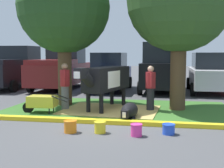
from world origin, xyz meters
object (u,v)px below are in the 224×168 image
object	(u,v)px
pickup_truck_black	(13,69)
sedan_blue	(110,72)
person_visitor_near	(150,87)
calf_lying	(129,111)
bucket_blue	(169,129)
suv_black	(161,67)
sedan_silver	(209,73)
person_handler	(65,85)
bucket_pink	(136,130)
pickup_truck_maroon	(62,69)
bucket_yellow	(100,127)
shade_tree_left	(64,8)
cow_holstein	(106,79)
bucket_orange	(70,126)
wheelbarrow	(42,102)
shade_tree_right	(180,0)

from	to	relation	value
pickup_truck_black	sedan_blue	size ratio (longest dim) A/B	1.23
person_visitor_near	calf_lying	bearing A→B (deg)	-113.03
bucket_blue	calf_lying	bearing A→B (deg)	126.35
bucket_blue	suv_black	xyz separation A→B (m)	(-0.31, 8.37, 1.13)
sedan_blue	sedan_silver	distance (m)	5.13
person_handler	bucket_pink	xyz separation A→B (m)	(2.78, -2.90, -0.72)
person_visitor_near	pickup_truck_maroon	bearing A→B (deg)	132.29
person_handler	bucket_yellow	xyz separation A→B (m)	(1.86, -2.78, -0.72)
shade_tree_left	bucket_pink	xyz separation A→B (m)	(3.09, -3.80, -3.50)
cow_holstein	pickup_truck_black	size ratio (longest dim) A/B	0.57
cow_holstein	bucket_orange	xyz separation A→B (m)	(-0.28, -3.06, -0.93)
bucket_blue	shade_tree_left	bearing A→B (deg)	137.72
sedan_silver	bucket_yellow	bearing A→B (deg)	-114.06
person_visitor_near	bucket_yellow	distance (m)	3.33
shade_tree_left	pickup_truck_black	xyz separation A→B (m)	(-4.85, 5.01, -2.55)
calf_lying	bucket_blue	bearing A→B (deg)	-53.65
bucket_orange	sedan_silver	xyz separation A→B (m)	(4.52, 8.56, 0.82)
bucket_yellow	pickup_truck_maroon	distance (m)	9.84
person_handler	bucket_blue	bearing A→B (deg)	-36.26
bucket_pink	suv_black	size ratio (longest dim) A/B	0.06
wheelbarrow	sedan_silver	bearing A→B (deg)	45.90
bucket_blue	person_handler	bearing A→B (deg)	143.74
shade_tree_left	pickup_truck_maroon	xyz separation A→B (m)	(-2.00, 5.19, -2.55)
shade_tree_right	pickup_truck_black	size ratio (longest dim) A/B	1.04
bucket_pink	sedan_silver	xyz separation A→B (m)	(2.87, 8.59, 0.83)
cow_holstein	bucket_blue	distance (m)	3.63
shade_tree_right	sedan_silver	bearing A→B (deg)	70.54
person_handler	pickup_truck_black	size ratio (longest dim) A/B	0.30
bucket_yellow	suv_black	size ratio (longest dim) A/B	0.07
cow_holstein	pickup_truck_black	world-z (taller)	pickup_truck_black
cow_holstein	suv_black	world-z (taller)	suv_black
person_handler	sedan_blue	xyz separation A→B (m)	(0.51, 5.74, 0.11)
cow_holstein	person_visitor_near	xyz separation A→B (m)	(1.54, 0.11, -0.26)
pickup_truck_maroon	sedan_silver	xyz separation A→B (m)	(7.95, -0.40, -0.13)
wheelbarrow	bucket_yellow	size ratio (longest dim) A/B	5.30
shade_tree_right	person_handler	bearing A→B (deg)	-169.91
calf_lying	shade_tree_left	bearing A→B (deg)	144.37
shade_tree_left	person_handler	bearing A→B (deg)	-71.09
cow_holstein	wheelbarrow	bearing A→B (deg)	-155.38
person_handler	wheelbarrow	size ratio (longest dim) A/B	1.02
shade_tree_right	suv_black	distance (m)	5.71
bucket_blue	suv_black	distance (m)	8.45
person_visitor_near	person_handler	bearing A→B (deg)	-174.18
bucket_pink	pickup_truck_maroon	distance (m)	10.37
bucket_blue	pickup_truck_maroon	distance (m)	10.51
wheelbarrow	sedan_silver	world-z (taller)	sedan_silver
shade_tree_left	wheelbarrow	world-z (taller)	shade_tree_left
pickup_truck_maroon	sedan_blue	bearing A→B (deg)	-7.05
person_visitor_near	bucket_pink	bearing A→B (deg)	-93.10
shade_tree_left	bucket_blue	size ratio (longest dim) A/B	16.80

